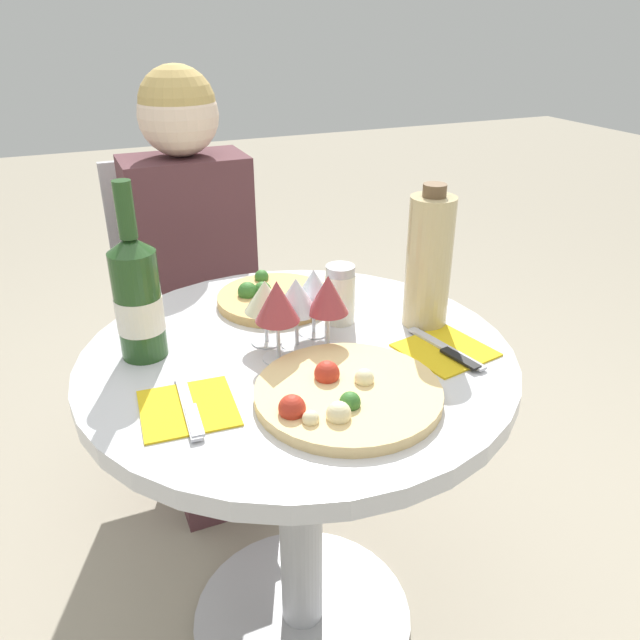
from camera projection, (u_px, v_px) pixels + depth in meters
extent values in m
plane|color=#9E937F|center=(303.00, 619.00, 1.51)|extent=(12.00, 12.00, 0.00)
cylinder|color=#B2B2B7|center=(302.00, 616.00, 1.50)|extent=(0.52, 0.52, 0.02)
cylinder|color=#B2B2B7|center=(300.00, 504.00, 1.34)|extent=(0.10, 0.10, 0.68)
cylinder|color=silver|center=(298.00, 359.00, 1.18)|extent=(0.82, 0.82, 0.04)
cylinder|color=#ADADB2|center=(211.00, 453.00, 2.06)|extent=(0.36, 0.36, 0.01)
cylinder|color=#ADADB2|center=(206.00, 401.00, 1.96)|extent=(0.06, 0.06, 0.43)
cube|color=#ADADB2|center=(200.00, 337.00, 1.86)|extent=(0.40, 0.40, 0.03)
cube|color=#ADADB2|center=(178.00, 236.00, 1.90)|extent=(0.40, 0.02, 0.48)
cube|color=#512D33|center=(219.00, 424.00, 1.83)|extent=(0.28, 0.31, 0.46)
cube|color=#512D33|center=(191.00, 250.00, 1.74)|extent=(0.33, 0.19, 0.52)
sphere|color=beige|center=(178.00, 115.00, 1.58)|extent=(0.21, 0.21, 0.21)
sphere|color=tan|center=(177.00, 105.00, 1.57)|extent=(0.20, 0.20, 0.20)
cylinder|color=#E5C17F|center=(348.00, 393.00, 1.03)|extent=(0.31, 0.31, 0.02)
sphere|color=#336B28|center=(351.00, 402.00, 0.97)|extent=(0.03, 0.03, 0.03)
sphere|color=#B22D1E|center=(292.00, 408.00, 0.96)|extent=(0.04, 0.04, 0.04)
sphere|color=beige|center=(364.00, 378.00, 1.04)|extent=(0.03, 0.03, 0.03)
sphere|color=beige|center=(311.00, 419.00, 0.94)|extent=(0.03, 0.03, 0.03)
sphere|color=beige|center=(339.00, 414.00, 0.95)|extent=(0.04, 0.04, 0.04)
sphere|color=#B22D1E|center=(325.00, 374.00, 1.05)|extent=(0.04, 0.04, 0.04)
cylinder|color=tan|center=(275.00, 299.00, 1.36)|extent=(0.25, 0.25, 0.02)
sphere|color=beige|center=(264.00, 298.00, 1.33)|extent=(0.03, 0.03, 0.03)
sphere|color=#336B28|center=(263.00, 290.00, 1.36)|extent=(0.04, 0.04, 0.04)
sphere|color=#336B28|center=(262.00, 277.00, 1.43)|extent=(0.03, 0.03, 0.03)
sphere|color=#336B28|center=(248.00, 292.00, 1.35)|extent=(0.04, 0.04, 0.04)
sphere|color=#336B28|center=(273.00, 307.00, 1.28)|extent=(0.03, 0.03, 0.03)
cylinder|color=#23471E|center=(139.00, 305.00, 1.12)|extent=(0.08, 0.08, 0.20)
cone|color=#23471E|center=(130.00, 244.00, 1.07)|extent=(0.08, 0.08, 0.03)
cylinder|color=#23471E|center=(125.00, 210.00, 1.04)|extent=(0.03, 0.03, 0.10)
cylinder|color=silver|center=(140.00, 313.00, 1.12)|extent=(0.09, 0.09, 0.06)
cylinder|color=tan|center=(429.00, 263.00, 1.22)|extent=(0.09, 0.09, 0.26)
cylinder|color=brown|center=(435.00, 190.00, 1.16)|extent=(0.04, 0.04, 0.02)
cylinder|color=silver|center=(340.00, 298.00, 1.26)|extent=(0.06, 0.06, 0.10)
cylinder|color=#B2B2B7|center=(340.00, 270.00, 1.24)|extent=(0.06, 0.06, 0.02)
cylinder|color=silver|center=(279.00, 358.00, 1.15)|extent=(0.06, 0.06, 0.00)
cylinder|color=silver|center=(278.00, 339.00, 1.13)|extent=(0.01, 0.01, 0.08)
cone|color=#9E383D|center=(277.00, 301.00, 1.10)|extent=(0.08, 0.08, 0.08)
cylinder|color=silver|center=(314.00, 332.00, 1.24)|extent=(0.06, 0.06, 0.00)
cylinder|color=silver|center=(314.00, 315.00, 1.22)|extent=(0.01, 0.01, 0.07)
cone|color=silver|center=(314.00, 284.00, 1.19)|extent=(0.07, 0.07, 0.06)
cylinder|color=silver|center=(328.00, 348.00, 1.18)|extent=(0.06, 0.06, 0.00)
cylinder|color=silver|center=(328.00, 330.00, 1.17)|extent=(0.01, 0.01, 0.07)
cone|color=#9E383D|center=(328.00, 294.00, 1.13)|extent=(0.08, 0.08, 0.07)
cylinder|color=silver|center=(267.00, 341.00, 1.20)|extent=(0.06, 0.06, 0.00)
cylinder|color=silver|center=(266.00, 326.00, 1.19)|extent=(0.01, 0.01, 0.06)
cone|color=beige|center=(265.00, 296.00, 1.16)|extent=(0.08, 0.08, 0.06)
cylinder|color=silver|center=(297.00, 345.00, 1.19)|extent=(0.06, 0.06, 0.00)
cylinder|color=silver|center=(297.00, 328.00, 1.18)|extent=(0.01, 0.01, 0.07)
cone|color=silver|center=(296.00, 295.00, 1.15)|extent=(0.08, 0.08, 0.07)
cube|color=gold|center=(188.00, 408.00, 1.00)|extent=(0.16, 0.16, 0.00)
cube|color=silver|center=(188.00, 406.00, 1.00)|extent=(0.03, 0.19, 0.00)
cube|color=silver|center=(194.00, 420.00, 0.96)|extent=(0.03, 0.09, 0.00)
cube|color=gold|center=(445.00, 350.00, 1.17)|extent=(0.18, 0.18, 0.00)
cube|color=silver|center=(445.00, 348.00, 1.17)|extent=(0.06, 0.19, 0.00)
cube|color=black|center=(460.00, 358.00, 1.13)|extent=(0.04, 0.09, 0.00)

